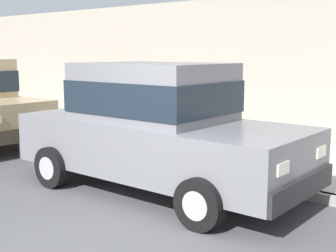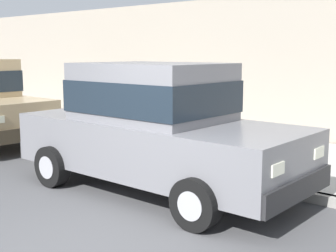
% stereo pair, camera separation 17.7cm
% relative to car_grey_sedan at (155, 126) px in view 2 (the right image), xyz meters
% --- Properties ---
extents(curb, '(0.16, 64.00, 0.14)m').
position_rel_car_grey_sedan_xyz_m(curb, '(1.00, -1.01, -0.91)').
color(curb, gray).
rests_on(curb, ground).
extents(sidewalk, '(3.60, 64.00, 0.14)m').
position_rel_car_grey_sedan_xyz_m(sidewalk, '(2.80, -1.01, -0.91)').
color(sidewalk, '#B7B5AD').
rests_on(sidewalk, ground).
extents(car_grey_sedan, '(2.05, 4.60, 1.92)m').
position_rel_car_grey_sedan_xyz_m(car_grey_sedan, '(0.00, 0.00, 0.00)').
color(car_grey_sedan, slate).
rests_on(car_grey_sedan, ground).
extents(dog_grey, '(0.37, 0.72, 0.49)m').
position_rel_car_grey_sedan_xyz_m(dog_grey, '(1.95, 1.02, -0.55)').
color(dog_grey, '#999691').
rests_on(dog_grey, sidewalk).
extents(building_facade, '(0.50, 20.00, 3.38)m').
position_rel_car_grey_sedan_xyz_m(building_facade, '(4.90, 3.71, 0.71)').
color(building_facade, '#9E9384').
rests_on(building_facade, ground).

